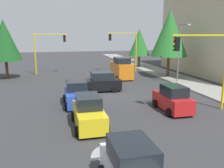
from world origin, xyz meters
The scene contains 15 objects.
ground_plane centered at (0.00, 0.00, 0.00)m, with size 120.00×120.00×0.00m, color #353538.
sidewalk_kerb centered at (-5.00, 10.50, 0.07)m, with size 80.00×4.00×0.15m, color gray.
lane_arrow_near centered at (11.51, -3.00, 0.01)m, with size 2.40×1.10×1.10m.
traffic_signal_near_left centered at (6.00, 5.71, 4.07)m, with size 0.36×4.59×5.76m.
traffic_signal_far_right centered at (-14.00, -5.72, 4.12)m, with size 0.36×4.59×5.83m.
traffic_signal_far_left centered at (-14.00, 5.74, 4.22)m, with size 0.36×4.59×5.98m.
street_lamp_curbside centered at (-3.61, 9.20, 4.35)m, with size 2.15×0.28×7.00m.
tree_roadside_mid centered at (-8.00, 10.00, 5.84)m, with size 4.84×4.84×8.88m.
tree_roadside_far centered at (-18.00, 9.50, 4.33)m, with size 3.64×3.64×6.62m.
tree_opposite_side centered at (-12.00, -11.00, 4.96)m, with size 4.14×4.14×7.56m.
delivery_van_orange centered at (-8.50, 3.57, 1.28)m, with size 4.80×2.22×2.77m.
car_black centered at (-2.00, -0.50, 0.90)m, with size 2.04×4.16×1.98m.
car_red centered at (5.48, 3.56, 0.90)m, with size 3.76×1.95×1.98m.
car_yellow centered at (7.04, -3.04, 0.90)m, with size 4.11×1.98×1.98m.
car_blue centered at (2.14, -3.31, 0.90)m, with size 4.00×2.11×1.98m.
Camera 1 is at (21.11, -5.01, 5.70)m, focal length 38.05 mm.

